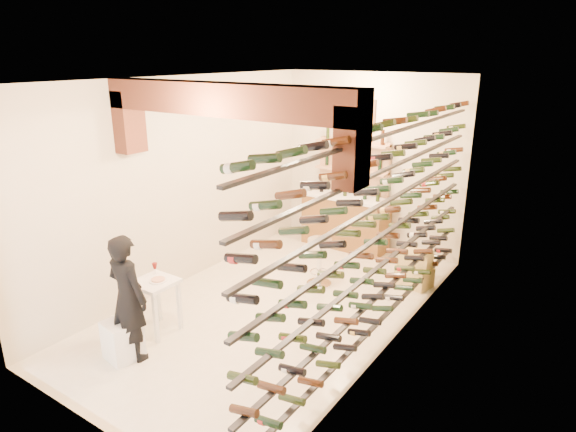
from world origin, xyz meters
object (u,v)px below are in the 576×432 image
object	(u,v)px
back_counter	(345,220)
chrome_barstool	(319,259)
crate_lower	(414,276)
tasting_table	(155,290)
wine_rack	(380,225)
white_stool	(123,340)
person	(128,298)

from	to	relation	value
back_counter	chrome_barstool	distance (m)	1.75
crate_lower	tasting_table	bearing A→B (deg)	-125.59
tasting_table	chrome_barstool	distance (m)	2.61
wine_rack	back_counter	distance (m)	3.38
chrome_barstool	wine_rack	bearing A→B (deg)	-34.72
tasting_table	crate_lower	size ratio (longest dim) A/B	1.71
back_counter	crate_lower	distance (m)	1.94
white_stool	crate_lower	distance (m)	4.44
back_counter	white_stool	world-z (taller)	back_counter
tasting_table	white_stool	world-z (taller)	tasting_table
back_counter	crate_lower	world-z (taller)	back_counter
back_counter	person	world-z (taller)	person
wine_rack	white_stool	bearing A→B (deg)	-138.07
tasting_table	chrome_barstool	xyz separation A→B (m)	(1.05, 2.38, -0.15)
wine_rack	tasting_table	size ratio (longest dim) A/B	6.44
white_stool	back_counter	bearing A→B (deg)	84.21
wine_rack	back_counter	bearing A→B (deg)	124.66
white_stool	person	distance (m)	0.55
tasting_table	crate_lower	distance (m)	3.97
tasting_table	person	world-z (taller)	person
tasting_table	crate_lower	xyz separation A→B (m)	(2.30, 3.21, -0.44)
chrome_barstool	person	bearing A→B (deg)	-106.33
wine_rack	person	distance (m)	3.10
person	crate_lower	world-z (taller)	person
back_counter	white_stool	size ratio (longest dim) A/B	3.54
back_counter	crate_lower	bearing A→B (deg)	-26.87
chrome_barstool	crate_lower	xyz separation A→B (m)	(1.25, 0.83, -0.29)
person	chrome_barstool	bearing A→B (deg)	-105.66
tasting_table	white_stool	distance (m)	0.75
back_counter	person	bearing A→B (deg)	-95.12
white_stool	crate_lower	world-z (taller)	white_stool
back_counter	person	distance (m)	4.66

